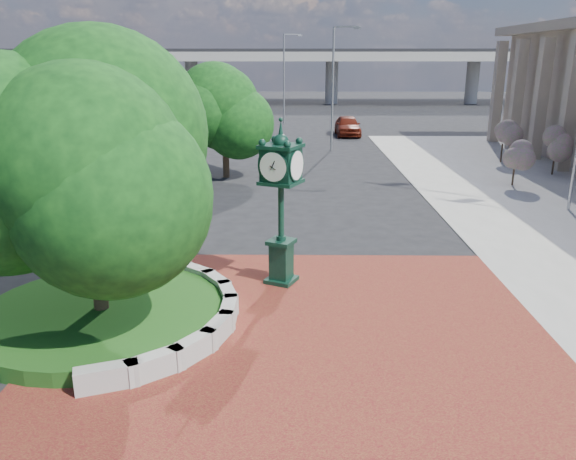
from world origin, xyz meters
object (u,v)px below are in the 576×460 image
Objects in this scene: post_clock at (281,197)px; parked_car at (348,126)px; street_lamp_near at (336,79)px; street_lamp_far at (286,72)px.

post_clock is 33.27m from parked_car.
parked_car is 0.59× the size of street_lamp_near.
street_lamp_near reaches higher than parked_car.
parked_car is (4.84, 32.86, -1.78)m from post_clock.
street_lamp_near reaches higher than post_clock.
parked_car is at bearing 81.62° from post_clock.
post_clock reaches higher than parked_car.
parked_car is 0.58× the size of street_lamp_far.
parked_car is 11.51m from street_lamp_far.
post_clock is 0.55× the size of street_lamp_far.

